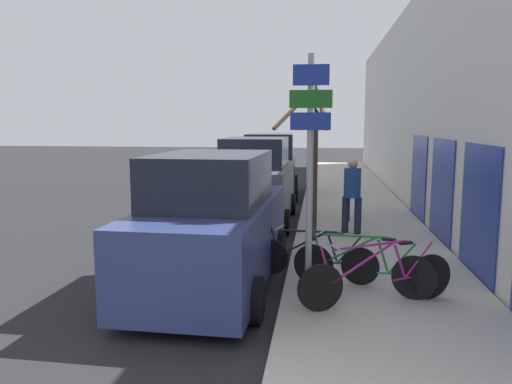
% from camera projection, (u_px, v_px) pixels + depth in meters
% --- Properties ---
extents(ground_plane, '(80.00, 80.00, 0.00)m').
position_uv_depth(ground_plane, '(264.00, 220.00, 14.08)').
color(ground_plane, black).
extents(sidewalk_curb, '(3.20, 32.00, 0.15)m').
position_uv_depth(sidewalk_curb, '(352.00, 204.00, 16.48)').
color(sidewalk_curb, '#ADA89E').
rests_on(sidewalk_curb, ground).
extents(building_facade, '(0.23, 32.00, 6.50)m').
position_uv_depth(building_facade, '(411.00, 107.00, 15.74)').
color(building_facade, silver).
rests_on(building_facade, ground).
extents(signpost, '(0.59, 0.11, 3.53)m').
position_uv_depth(signpost, '(310.00, 165.00, 6.98)').
color(signpost, '#939399').
rests_on(signpost, sidewalk_curb).
extents(bicycle_0, '(2.24, 1.01, 0.93)m').
position_uv_depth(bicycle_0, '(377.00, 278.00, 7.11)').
color(bicycle_0, black).
rests_on(bicycle_0, sidewalk_curb).
extents(bicycle_1, '(2.13, 0.78, 0.92)m').
position_uv_depth(bicycle_1, '(362.00, 267.00, 7.66)').
color(bicycle_1, black).
rests_on(bicycle_1, sidewalk_curb).
extents(bicycle_2, '(2.08, 0.65, 0.85)m').
position_uv_depth(bicycle_2, '(314.00, 258.00, 8.28)').
color(bicycle_2, black).
rests_on(bicycle_2, sidewalk_curb).
extents(parked_car_0, '(2.18, 4.80, 2.25)m').
position_uv_depth(parked_car_0, '(213.00, 226.00, 8.28)').
color(parked_car_0, navy).
rests_on(parked_car_0, ground).
extents(parked_car_1, '(2.02, 4.28, 2.34)m').
position_uv_depth(parked_car_1, '(256.00, 184.00, 13.55)').
color(parked_car_1, '#51565B').
rests_on(parked_car_1, ground).
extents(parked_car_2, '(2.24, 4.40, 2.32)m').
position_uv_depth(parked_car_2, '(270.00, 168.00, 18.49)').
color(parked_car_2, '#144728').
rests_on(parked_car_2, ground).
extents(pedestrian_near, '(0.45, 0.39, 1.77)m').
position_uv_depth(pedestrian_near, '(352.00, 190.00, 11.63)').
color(pedestrian_near, '#1E2338').
rests_on(pedestrian_near, sidewalk_curb).
extents(pedestrian_far, '(0.41, 0.36, 1.60)m').
position_uv_depth(pedestrian_far, '(353.00, 186.00, 13.11)').
color(pedestrian_far, '#1E2338').
rests_on(pedestrian_far, sidewalk_curb).
extents(street_tree, '(1.21, 1.71, 3.52)m').
position_uv_depth(street_tree, '(313.00, 167.00, 10.81)').
color(street_tree, '#3D2D23').
rests_on(street_tree, sidewalk_curb).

